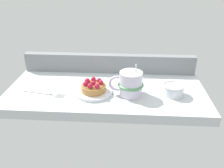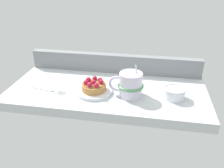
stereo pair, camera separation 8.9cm
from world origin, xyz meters
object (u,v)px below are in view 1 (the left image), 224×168
(coffee_mug, at_px, (130,84))
(sugar_bowl, at_px, (173,90))
(raspberry_tart, at_px, (93,87))
(dessert_fork, at_px, (44,93))
(dessert_plate, at_px, (94,92))

(coffee_mug, xyz_separation_m, sugar_bowl, (0.16, 0.01, -0.02))
(raspberry_tart, xyz_separation_m, sugar_bowl, (0.30, 0.01, -0.01))
(dessert_fork, bearing_deg, raspberry_tart, 4.58)
(raspberry_tart, height_order, sugar_bowl, raspberry_tart)
(coffee_mug, xyz_separation_m, dessert_fork, (-0.33, -0.02, -0.04))
(coffee_mug, relative_size, dessert_fork, 0.76)
(dessert_plate, relative_size, raspberry_tart, 1.49)
(sugar_bowl, bearing_deg, dessert_fork, -177.09)
(raspberry_tart, distance_m, coffee_mug, 0.14)
(dessert_plate, xyz_separation_m, dessert_fork, (-0.19, -0.02, -0.00))
(dessert_plate, height_order, sugar_bowl, sugar_bowl)
(dessert_plate, height_order, coffee_mug, coffee_mug)
(raspberry_tart, relative_size, coffee_mug, 0.71)
(dessert_plate, relative_size, dessert_fork, 0.80)
(dessert_plate, distance_m, coffee_mug, 0.14)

